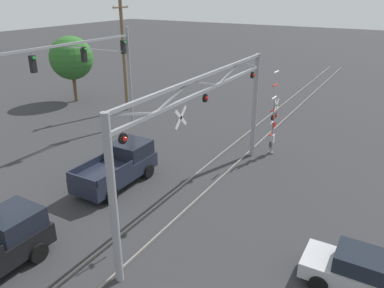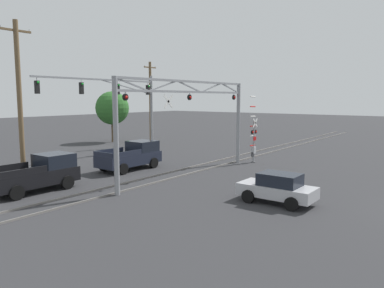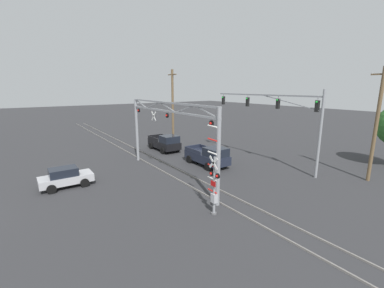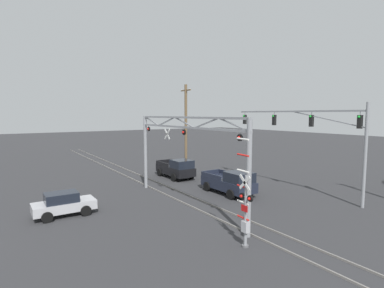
{
  "view_description": "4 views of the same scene",
  "coord_description": "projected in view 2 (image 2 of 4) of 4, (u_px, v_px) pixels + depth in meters",
  "views": [
    {
      "loc": [
        -14.64,
        7.35,
        9.95
      ],
      "look_at": [
        -0.38,
        15.62,
        3.14
      ],
      "focal_mm": 35.0,
      "sensor_mm": 36.0,
      "label": 1
    },
    {
      "loc": [
        -20.06,
        -0.29,
        5.33
      ],
      "look_at": [
        1.32,
        15.94,
        2.01
      ],
      "focal_mm": 35.0,
      "sensor_mm": 36.0,
      "label": 2
    },
    {
      "loc": [
        18.53,
        4.77,
        7.63
      ],
      "look_at": [
        2.44,
        15.95,
        3.3
      ],
      "focal_mm": 24.0,
      "sensor_mm": 36.0,
      "label": 3
    },
    {
      "loc": [
        17.96,
        3.94,
        6.65
      ],
      "look_at": [
        -1.4,
        16.75,
        4.32
      ],
      "focal_mm": 28.0,
      "sensor_mm": 36.0,
      "label": 4
    }
  ],
  "objects": [
    {
      "name": "sedan_waiting",
      "position": [
        278.0,
        188.0,
        18.97
      ],
      "size": [
        1.97,
        3.85,
        1.55
      ],
      "color": "#B7B7BC",
      "rests_on": "ground_plane"
    },
    {
      "name": "background_tree_beyond_span",
      "position": [
        112.0,
        108.0,
        44.86
      ],
      "size": [
        3.99,
        3.99,
        6.11
      ],
      "color": "brown",
      "rests_on": "ground_plane"
    },
    {
      "name": "crossing_signal_mast",
      "position": [
        253.0,
        140.0,
        30.75
      ],
      "size": [
        1.14,
        0.35,
        5.48
      ],
      "color": "gray",
      "rests_on": "ground_plane"
    },
    {
      "name": "rail_track_near",
      "position": [
        186.0,
        174.0,
        25.94
      ],
      "size": [
        80.0,
        0.08,
        0.1
      ],
      "primitive_type": "cube",
      "color": "gray",
      "rests_on": "ground_plane"
    },
    {
      "name": "utility_pole_right",
      "position": [
        150.0,
        103.0,
        41.28
      ],
      "size": [
        1.8,
        0.28,
        9.23
      ],
      "color": "brown",
      "rests_on": "ground_plane"
    },
    {
      "name": "rail_track_far",
      "position": [
        171.0,
        172.0,
        26.8
      ],
      "size": [
        80.0,
        0.08,
        0.1
      ],
      "primitive_type": "cube",
      "color": "gray",
      "rests_on": "ground_plane"
    },
    {
      "name": "crossing_gantry",
      "position": [
        189.0,
        113.0,
        25.24
      ],
      "size": [
        13.36,
        0.3,
        6.49
      ],
      "color": "gray",
      "rests_on": "ground_plane"
    },
    {
      "name": "utility_pole_left",
      "position": [
        20.0,
        103.0,
        21.66
      ],
      "size": [
        1.8,
        0.28,
        9.72
      ],
      "color": "brown",
      "rests_on": "ground_plane"
    },
    {
      "name": "pickup_truck_lead",
      "position": [
        132.0,
        156.0,
        28.1
      ],
      "size": [
        5.01,
        2.3,
        2.03
      ],
      "color": "#1E2333",
      "rests_on": "ground_plane"
    },
    {
      "name": "traffic_signal_span",
      "position": [
        124.0,
        98.0,
        34.33
      ],
      "size": [
        12.79,
        0.39,
        7.48
      ],
      "color": "gray",
      "rests_on": "ground_plane"
    },
    {
      "name": "pickup_truck_following",
      "position": [
        38.0,
        174.0,
        21.52
      ],
      "size": [
        4.95,
        2.3,
        2.03
      ],
      "color": "black",
      "rests_on": "ground_plane"
    }
  ]
}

